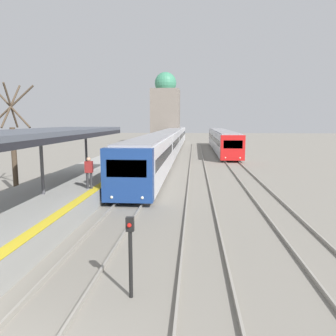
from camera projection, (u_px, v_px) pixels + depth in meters
name	position (u px, v px, depth m)	size (l,w,h in m)	color
platform_canopy	(41.00, 133.00, 15.51)	(4.00, 16.34, 3.12)	#4C515B
person_on_platform	(89.00, 171.00, 17.13)	(0.40, 0.22, 1.66)	#2D2D33
train_near	(170.00, 140.00, 45.98)	(2.70, 59.23, 3.22)	navy
train_far	(222.00, 140.00, 49.19)	(2.61, 28.91, 3.10)	red
signal_post_near	(130.00, 249.00, 8.23)	(0.20, 0.21, 2.12)	black
distant_domed_building	(166.00, 111.00, 62.82)	(5.35, 5.35, 13.66)	slate
bare_tree_background	(13.00, 143.00, 20.40)	(3.08, 1.92, 6.74)	#4C3D2D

